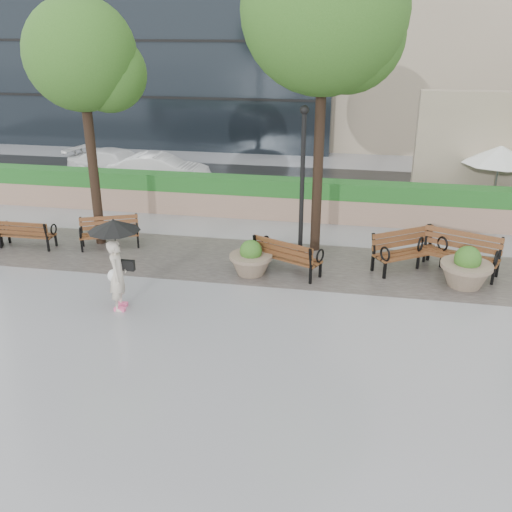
% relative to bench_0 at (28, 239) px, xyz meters
% --- Properties ---
extents(ground, '(100.00, 100.00, 0.00)m').
position_rel_bench_0_xyz_m(ground, '(6.85, -2.81, -0.25)').
color(ground, gray).
rests_on(ground, ground).
extents(cobble_strip, '(28.00, 3.20, 0.01)m').
position_rel_bench_0_xyz_m(cobble_strip, '(6.85, 0.19, -0.25)').
color(cobble_strip, '#383330').
rests_on(cobble_strip, ground).
extents(hedge_wall, '(24.00, 0.80, 1.35)m').
position_rel_bench_0_xyz_m(hedge_wall, '(6.85, 4.19, 0.41)').
color(hedge_wall, '#8F715C').
rests_on(hedge_wall, ground).
extents(asphalt_street, '(40.00, 7.00, 0.00)m').
position_rel_bench_0_xyz_m(asphalt_street, '(6.85, 8.19, -0.25)').
color(asphalt_street, black).
rests_on(asphalt_street, ground).
extents(bench_0, '(1.61, 0.65, 0.86)m').
position_rel_bench_0_xyz_m(bench_0, '(0.00, 0.00, 0.00)').
color(bench_0, brown).
rests_on(bench_0, ground).
extents(bench_1, '(1.79, 1.26, 0.90)m').
position_rel_bench_0_xyz_m(bench_1, '(2.38, 0.46, 0.01)').
color(bench_1, brown).
rests_on(bench_1, ground).
extents(bench_2, '(1.92, 1.40, 0.96)m').
position_rel_bench_0_xyz_m(bench_2, '(7.75, -0.44, 0.03)').
color(bench_2, brown).
rests_on(bench_2, ground).
extents(bench_3, '(2.03, 1.73, 1.04)m').
position_rel_bench_0_xyz_m(bench_3, '(10.88, 0.41, 0.06)').
color(bench_3, brown).
rests_on(bench_3, ground).
extents(bench_4, '(2.15, 1.48, 1.08)m').
position_rel_bench_0_xyz_m(bench_4, '(12.16, 0.40, 0.07)').
color(bench_4, brown).
rests_on(bench_4, ground).
extents(planter_left, '(1.12, 1.12, 0.94)m').
position_rel_bench_0_xyz_m(planter_left, '(6.82, -0.67, 0.11)').
color(planter_left, '#7F6B56').
rests_on(planter_left, ground).
extents(planter_right, '(1.27, 1.27, 1.06)m').
position_rel_bench_0_xyz_m(planter_right, '(12.24, -0.42, 0.16)').
color(planter_right, '#7F6B56').
rests_on(planter_right, ground).
extents(lamppost, '(0.28, 0.28, 4.25)m').
position_rel_bench_0_xyz_m(lamppost, '(8.00, 0.33, 1.63)').
color(lamppost, black).
rests_on(lamppost, ground).
extents(tree_0, '(3.15, 3.00, 6.87)m').
position_rel_bench_0_xyz_m(tree_0, '(2.08, 0.84, 4.96)').
color(tree_0, black).
rests_on(tree_0, ground).
extents(tree_1, '(4.26, 4.26, 8.59)m').
position_rel_bench_0_xyz_m(tree_1, '(8.47, 1.49, 6.04)').
color(tree_1, black).
rests_on(tree_1, ground).
extents(patio_umb_white, '(2.50, 2.50, 2.30)m').
position_rel_bench_0_xyz_m(patio_umb_white, '(14.11, 6.28, 1.74)').
color(patio_umb_white, black).
rests_on(patio_umb_white, ground).
extents(car_left, '(4.94, 2.90, 1.34)m').
position_rel_bench_0_xyz_m(car_left, '(-0.36, 7.61, 0.42)').
color(car_left, silver).
rests_on(car_left, ground).
extents(car_right, '(4.07, 1.64, 1.32)m').
position_rel_bench_0_xyz_m(car_right, '(1.50, 7.31, 0.40)').
color(car_right, silver).
rests_on(car_right, ground).
extents(pedestrian, '(1.16, 1.16, 2.13)m').
position_rel_bench_0_xyz_m(pedestrian, '(4.23, -3.14, 1.05)').
color(pedestrian, beige).
rests_on(pedestrian, ground).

